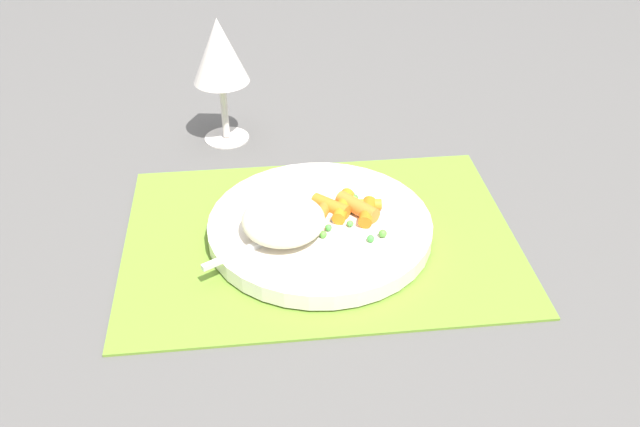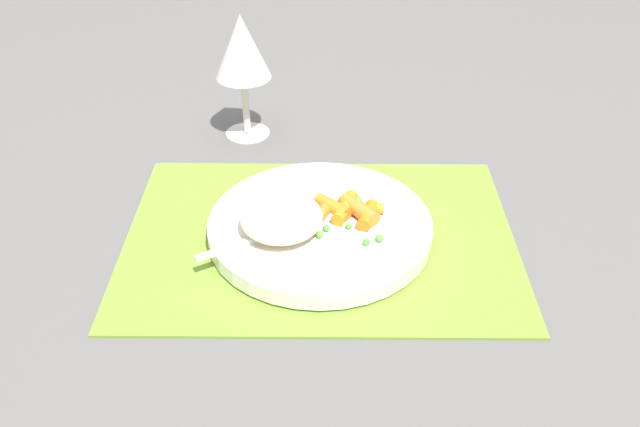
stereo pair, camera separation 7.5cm
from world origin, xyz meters
TOP-DOWN VIEW (x-y plane):
  - ground_plane at (0.00, 0.00)m, footprint 2.40×2.40m
  - placemat at (0.00, 0.00)m, footprint 0.45×0.32m
  - plate at (0.00, 0.00)m, footprint 0.26×0.26m
  - rice_mound at (-0.04, -0.02)m, footprint 0.09×0.09m
  - carrot_portion at (0.03, 0.01)m, footprint 0.09×0.07m
  - pea_scatter at (0.03, -0.01)m, footprint 0.08×0.10m
  - fork at (-0.03, -0.02)m, footprint 0.17×0.10m
  - wine_glass at (-0.11, 0.25)m, footprint 0.08×0.08m

SIDE VIEW (x-z plane):
  - ground_plane at x=0.00m, z-range 0.00..0.00m
  - placemat at x=0.00m, z-range 0.00..0.01m
  - plate at x=0.00m, z-range 0.01..0.03m
  - fork at x=-0.03m, z-range 0.03..0.03m
  - pea_scatter at x=0.03m, z-range 0.02..0.03m
  - carrot_portion at x=0.03m, z-range 0.02..0.04m
  - rice_mound at x=-0.04m, z-range 0.03..0.06m
  - wine_glass at x=-0.11m, z-range 0.04..0.22m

